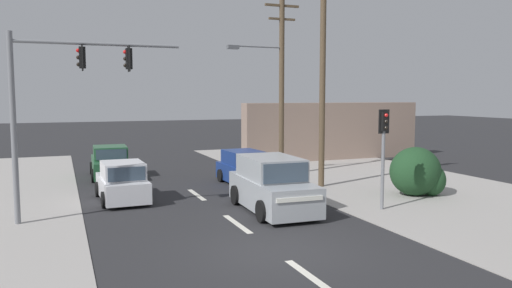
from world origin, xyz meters
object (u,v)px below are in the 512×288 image
(utility_pole_midground_right, at_px, (323,64))
(hatchback_oncoming_mid, at_px, (245,169))
(utility_pole_background_right, at_px, (279,80))
(pedestal_signal_right_kerb, at_px, (384,142))
(suv_kerbside_parked, at_px, (272,186))
(sedan_receding_far, at_px, (110,163))
(hatchback_crossing_left, at_px, (122,183))
(traffic_signal_mast, at_px, (57,92))

(utility_pole_midground_right, height_order, hatchback_oncoming_mid, utility_pole_midground_right)
(utility_pole_background_right, distance_m, hatchback_oncoming_mid, 5.06)
(utility_pole_background_right, relative_size, pedestal_signal_right_kerb, 2.50)
(pedestal_signal_right_kerb, bearing_deg, hatchback_oncoming_mid, 112.47)
(hatchback_oncoming_mid, bearing_deg, utility_pole_midground_right, -32.40)
(pedestal_signal_right_kerb, bearing_deg, suv_kerbside_parked, 159.83)
(hatchback_oncoming_mid, bearing_deg, pedestal_signal_right_kerb, -67.53)
(utility_pole_midground_right, height_order, sedan_receding_far, utility_pole_midground_right)
(pedestal_signal_right_kerb, relative_size, sedan_receding_far, 0.83)
(hatchback_crossing_left, bearing_deg, utility_pole_midground_right, -1.22)
(utility_pole_midground_right, height_order, hatchback_crossing_left, utility_pole_midground_right)
(pedestal_signal_right_kerb, bearing_deg, utility_pole_background_right, 92.12)
(traffic_signal_mast, bearing_deg, hatchback_crossing_left, 48.17)
(hatchback_oncoming_mid, height_order, sedan_receding_far, sedan_receding_far)
(suv_kerbside_parked, height_order, sedan_receding_far, suv_kerbside_parked)
(utility_pole_background_right, bearing_deg, pedestal_signal_right_kerb, -87.88)
(traffic_signal_mast, xyz_separation_m, hatchback_crossing_left, (2.20, 2.45, -3.44))
(suv_kerbside_parked, relative_size, sedan_receding_far, 1.07)
(suv_kerbside_parked, bearing_deg, pedestal_signal_right_kerb, -20.17)
(traffic_signal_mast, xyz_separation_m, hatchback_oncoming_mid, (7.84, 4.14, -3.44))
(utility_pole_midground_right, height_order, utility_pole_background_right, utility_pole_midground_right)
(hatchback_crossing_left, distance_m, hatchback_oncoming_mid, 5.88)
(pedestal_signal_right_kerb, distance_m, hatchback_crossing_left, 9.89)
(hatchback_crossing_left, bearing_deg, hatchback_oncoming_mid, 16.59)
(hatchback_crossing_left, xyz_separation_m, hatchback_oncoming_mid, (5.64, 1.68, 0.00))
(utility_pole_midground_right, distance_m, pedestal_signal_right_kerb, 5.64)
(hatchback_oncoming_mid, bearing_deg, suv_kerbside_parked, -99.87)
(utility_pole_background_right, distance_m, hatchback_crossing_left, 9.66)
(utility_pole_midground_right, xyz_separation_m, traffic_signal_mast, (-10.77, -2.27, -1.26))
(utility_pole_background_right, distance_m, traffic_signal_mast, 11.82)
(utility_pole_background_right, bearing_deg, suv_kerbside_parked, -115.77)
(utility_pole_background_right, xyz_separation_m, suv_kerbside_parked, (-3.36, -6.96, -3.92))
(hatchback_crossing_left, bearing_deg, sedan_receding_far, 89.02)
(hatchback_crossing_left, bearing_deg, pedestal_signal_right_kerb, -30.59)
(pedestal_signal_right_kerb, bearing_deg, sedan_receding_far, 127.17)
(sedan_receding_far, bearing_deg, suv_kerbside_parked, -64.26)
(utility_pole_midground_right, bearing_deg, hatchback_oncoming_mid, 147.60)
(hatchback_crossing_left, xyz_separation_m, sedan_receding_far, (0.10, 5.97, 0.00))
(pedestal_signal_right_kerb, relative_size, hatchback_oncoming_mid, 0.96)
(suv_kerbside_parked, bearing_deg, utility_pole_midground_right, 41.64)
(hatchback_crossing_left, bearing_deg, suv_kerbside_parked, -37.42)
(sedan_receding_far, bearing_deg, utility_pole_background_right, -18.19)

